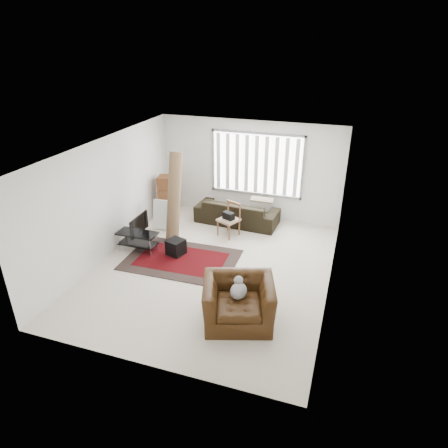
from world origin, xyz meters
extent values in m
plane|color=beige|center=(0.00, 0.00, 0.00)|extent=(6.00, 6.00, 0.00)
cube|color=white|center=(0.00, 0.00, 2.70)|extent=(5.00, 6.00, 0.02)
cube|color=white|center=(0.00, 3.00, 1.35)|extent=(5.00, 0.02, 2.70)
cube|color=white|center=(0.00, -3.00, 1.35)|extent=(5.00, 0.02, 2.70)
cube|color=white|center=(-2.50, 0.00, 1.35)|extent=(0.02, 6.00, 2.70)
cube|color=white|center=(2.50, 0.00, 1.35)|extent=(0.02, 6.00, 2.70)
cube|color=white|center=(0.20, 2.98, 1.55)|extent=(2.40, 0.01, 1.60)
cube|color=gray|center=(0.20, 2.96, 1.55)|extent=(2.52, 0.06, 1.72)
cube|color=white|center=(0.20, 2.92, 1.55)|extent=(2.40, 0.02, 1.55)
cube|color=black|center=(-0.80, 0.12, 0.01)|extent=(2.55, 1.73, 0.02)
cube|color=#49060A|center=(-0.80, 0.12, 0.02)|extent=(2.02, 1.20, 0.00)
cube|color=black|center=(-1.95, 0.21, 0.46)|extent=(0.95, 0.43, 0.04)
cube|color=black|center=(-1.95, 0.21, 0.19)|extent=(0.91, 0.40, 0.03)
cylinder|color=#B2B2B7|center=(-2.38, 0.03, 0.24)|extent=(0.03, 0.03, 0.48)
cylinder|color=#B2B2B7|center=(-1.52, 0.03, 0.24)|extent=(0.03, 0.03, 0.48)
cylinder|color=#B2B2B7|center=(-2.38, 0.39, 0.24)|extent=(0.03, 0.03, 0.48)
cylinder|color=#B2B2B7|center=(-1.52, 0.39, 0.24)|extent=(0.03, 0.03, 0.48)
imported|color=black|center=(-1.95, 0.21, 0.70)|extent=(0.10, 0.77, 0.44)
cube|color=black|center=(-1.02, 0.32, 0.20)|extent=(0.45, 0.45, 0.36)
cube|color=brown|center=(-2.12, 2.18, 0.22)|extent=(0.57, 0.53, 0.45)
cube|color=brown|center=(-2.10, 2.15, 0.65)|extent=(0.52, 0.48, 0.40)
cube|color=brown|center=(-2.14, 2.20, 1.03)|extent=(0.47, 0.47, 0.36)
cube|color=silver|center=(-1.88, 1.50, 0.39)|extent=(0.64, 0.33, 0.78)
cylinder|color=brown|center=(-1.45, 1.27, 1.07)|extent=(0.42, 0.96, 2.14)
imported|color=black|center=(-0.17, 2.45, 0.43)|extent=(2.27, 1.08, 0.85)
cube|color=#8E755D|center=(-0.16, 1.66, 0.43)|extent=(0.61, 0.61, 0.05)
cylinder|color=brown|center=(-0.42, 1.56, 0.22)|extent=(0.04, 0.04, 0.43)
cylinder|color=brown|center=(-0.06, 1.40, 0.22)|extent=(0.04, 0.04, 0.43)
cylinder|color=brown|center=(-0.26, 1.92, 0.22)|extent=(0.04, 0.04, 0.43)
cylinder|color=brown|center=(0.10, 1.76, 0.22)|extent=(0.04, 0.04, 0.43)
cube|color=brown|center=(-0.08, 1.85, 0.83)|extent=(0.42, 0.21, 0.06)
cube|color=brown|center=(-0.26, 1.93, 0.65)|extent=(0.05, 0.05, 0.43)
cube|color=brown|center=(0.10, 1.77, 0.65)|extent=(0.05, 0.05, 0.43)
cube|color=black|center=(-0.16, 1.66, 0.55)|extent=(0.33, 0.27, 0.19)
imported|color=#391F0B|center=(1.05, -1.50, 0.46)|extent=(1.51, 1.41, 0.92)
ellipsoid|color=#59595B|center=(1.05, -1.50, 0.60)|extent=(0.34, 0.39, 0.23)
sphere|color=#59595B|center=(1.00, -1.33, 0.74)|extent=(0.17, 0.17, 0.17)
camera|label=1|loc=(2.65, -7.05, 4.70)|focal=32.00mm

